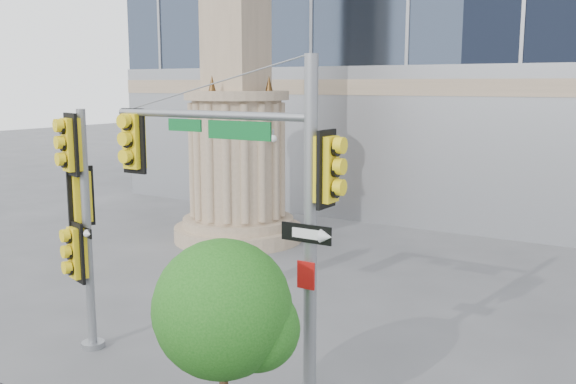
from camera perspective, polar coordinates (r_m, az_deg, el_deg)
The scene contains 5 objects.
ground at distance 12.13m, azimuth -6.75°, elevation -16.54°, with size 120.00×120.00×0.00m, color #545456.
monument at distance 21.69m, azimuth -4.61°, elevation 10.07°, with size 4.40×4.40×16.60m.
main_signal_pole at distance 10.53m, azimuth -2.91°, elevation 0.03°, with size 4.49×0.54×5.78m.
secondary_signal_pole at distance 13.30m, azimuth -18.04°, elevation -1.62°, with size 0.84×0.78×4.86m.
street_tree at distance 9.29m, azimuth -5.59°, elevation -10.81°, with size 2.05×2.00×3.19m.
Camera 1 is at (6.87, -8.46, 5.33)m, focal length 40.00 mm.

